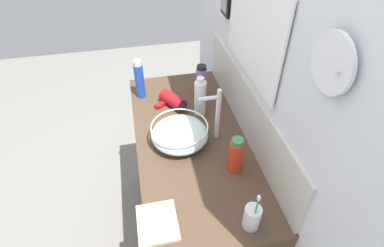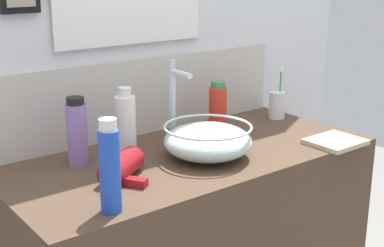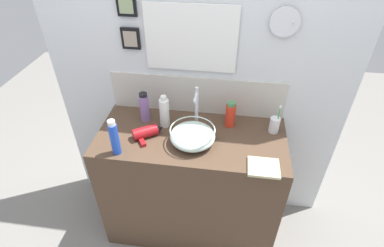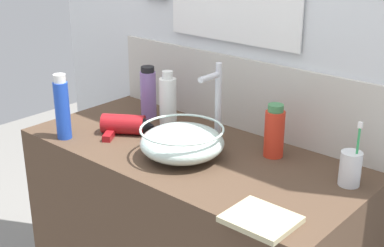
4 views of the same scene
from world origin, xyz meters
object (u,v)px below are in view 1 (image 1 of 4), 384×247
object	(u,v)px
hair_drier	(174,102)
toothbrush_cup	(252,217)
lotion_bottle	(200,97)
glass_bowl_sink	(180,134)
shampoo_bottle	(140,80)
hand_towel	(157,223)
soap_dispenser	(236,155)
spray_bottle	(201,82)
faucet	(216,112)

from	to	relation	value
hair_drier	toothbrush_cup	xyz separation A→B (m)	(0.81, 0.16, 0.02)
hair_drier	lotion_bottle	size ratio (longest dim) A/B	0.90
glass_bowl_sink	shampoo_bottle	world-z (taller)	shampoo_bottle
toothbrush_cup	hand_towel	distance (m)	0.36
hair_drier	shampoo_bottle	xyz separation A→B (m)	(-0.14, -0.18, 0.08)
soap_dispenser	hand_towel	bearing A→B (deg)	-61.09
hand_towel	toothbrush_cup	bearing A→B (deg)	77.33
hand_towel	soap_dispenser	bearing A→B (deg)	118.91
spray_bottle	hand_towel	xyz separation A→B (m)	(0.79, -0.36, -0.10)
glass_bowl_sink	lotion_bottle	xyz separation A→B (m)	(-0.21, 0.15, 0.05)
toothbrush_cup	lotion_bottle	size ratio (longest dim) A/B	0.89
glass_bowl_sink	shampoo_bottle	size ratio (longest dim) A/B	1.17
glass_bowl_sink	soap_dispenser	bearing A→B (deg)	43.74
faucet	glass_bowl_sink	bearing A→B (deg)	-90.00
hair_drier	shampoo_bottle	world-z (taller)	shampoo_bottle
shampoo_bottle	spray_bottle	distance (m)	0.36
hair_drier	faucet	bearing A→B (deg)	28.54
faucet	spray_bottle	xyz separation A→B (m)	(-0.36, 0.01, -0.06)
shampoo_bottle	spray_bottle	world-z (taller)	shampoo_bottle
glass_bowl_sink	spray_bottle	distance (m)	0.41
hair_drier	lotion_bottle	xyz separation A→B (m)	(0.09, 0.13, 0.07)
faucet	shampoo_bottle	xyz separation A→B (m)	(-0.44, -0.34, -0.05)
faucet	hair_drier	xyz separation A→B (m)	(-0.30, -0.16, -0.13)
shampoo_bottle	spray_bottle	size ratio (longest dim) A/B	1.13
faucet	spray_bottle	world-z (taller)	faucet
lotion_bottle	glass_bowl_sink	bearing A→B (deg)	-36.10
toothbrush_cup	shampoo_bottle	world-z (taller)	shampoo_bottle
glass_bowl_sink	hair_drier	size ratio (longest dim) A/B	1.37
lotion_bottle	hand_towel	distance (m)	0.72
hair_drier	shampoo_bottle	distance (m)	0.24
shampoo_bottle	toothbrush_cup	bearing A→B (deg)	19.72
hair_drier	soap_dispenser	size ratio (longest dim) A/B	1.13
faucet	soap_dispenser	xyz separation A→B (m)	(0.22, 0.03, -0.08)
shampoo_bottle	lotion_bottle	xyz separation A→B (m)	(0.23, 0.31, -0.01)
faucet	toothbrush_cup	distance (m)	0.52
hair_drier	spray_bottle	world-z (taller)	spray_bottle
toothbrush_cup	lotion_bottle	xyz separation A→B (m)	(-0.72, -0.03, 0.05)
glass_bowl_sink	shampoo_bottle	distance (m)	0.47
shampoo_bottle	lotion_bottle	bearing A→B (deg)	53.16
hair_drier	lotion_bottle	world-z (taller)	lotion_bottle
hair_drier	hand_towel	xyz separation A→B (m)	(0.73, -0.19, -0.03)
glass_bowl_sink	shampoo_bottle	xyz separation A→B (m)	(-0.44, -0.16, 0.06)
glass_bowl_sink	soap_dispenser	size ratio (longest dim) A/B	1.54
glass_bowl_sink	toothbrush_cup	bearing A→B (deg)	19.85
glass_bowl_sink	lotion_bottle	world-z (taller)	lotion_bottle
faucet	hand_towel	xyz separation A→B (m)	(0.43, -0.35, -0.16)
hair_drier	lotion_bottle	distance (m)	0.17
glass_bowl_sink	lotion_bottle	bearing A→B (deg)	143.90
spray_bottle	lotion_bottle	bearing A→B (deg)	-15.60
hair_drier	glass_bowl_sink	bearing A→B (deg)	-3.86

